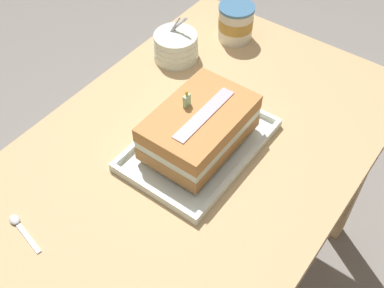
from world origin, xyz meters
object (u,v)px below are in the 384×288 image
Objects in this scene: bowl_stack at (176,46)px; ice_cream_tub at (236,22)px; serving_spoon_near_tray at (19,225)px; foil_tray at (199,146)px; birthday_cake at (199,127)px.

ice_cream_tub is at bearing -25.28° from bowl_stack.
ice_cream_tub is 0.93× the size of serving_spoon_near_tray.
foil_tray is 3.11× the size of serving_spoon_near_tray.
bowl_stack is (0.24, 0.26, -0.03)m from birthday_cake.
bowl_stack is at bearing 46.86° from foil_tray.
birthday_cake is 0.46m from ice_cream_tub.
foil_tray is 0.45m from serving_spoon_near_tray.
ice_cream_tub is 0.84m from serving_spoon_near_tray.
bowl_stack is at bearing 46.86° from birthday_cake.
bowl_stack reaches higher than ice_cream_tub.
birthday_cake is 2.23× the size of serving_spoon_near_tray.
foil_tray is 0.36m from bowl_stack.
birthday_cake is 0.36m from bowl_stack.
serving_spoon_near_tray is (-0.41, 0.18, -0.07)m from birthday_cake.
birthday_cake is 2.01× the size of bowl_stack.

